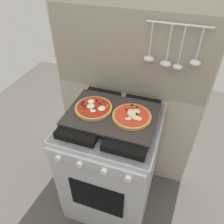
{
  "coord_description": "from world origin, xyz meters",
  "views": [
    {
      "loc": [
        0.33,
        -0.97,
        1.77
      ],
      "look_at": [
        0.0,
        0.0,
        0.93
      ],
      "focal_mm": 35.43,
      "sensor_mm": 36.0,
      "label": 1
    }
  ],
  "objects_px": {
    "stove": "(112,162)",
    "pizza_left": "(93,108)",
    "pizza_right": "(132,116)",
    "baking_tray": "(112,114)"
  },
  "relations": [
    {
      "from": "stove",
      "to": "pizza_left",
      "type": "relative_size",
      "value": 3.93
    },
    {
      "from": "pizza_left",
      "to": "pizza_right",
      "type": "xyz_separation_m",
      "value": [
        0.24,
        0.0,
        0.0
      ]
    },
    {
      "from": "stove",
      "to": "pizza_right",
      "type": "relative_size",
      "value": 3.93
    },
    {
      "from": "stove",
      "to": "pizza_right",
      "type": "bearing_deg",
      "value": 0.76
    },
    {
      "from": "pizza_left",
      "to": "pizza_right",
      "type": "distance_m",
      "value": 0.24
    },
    {
      "from": "baking_tray",
      "to": "pizza_right",
      "type": "bearing_deg",
      "value": -0.0
    },
    {
      "from": "stove",
      "to": "pizza_right",
      "type": "distance_m",
      "value": 0.49
    },
    {
      "from": "stove",
      "to": "pizza_left",
      "type": "distance_m",
      "value": 0.49
    },
    {
      "from": "stove",
      "to": "baking_tray",
      "type": "relative_size",
      "value": 1.67
    },
    {
      "from": "baking_tray",
      "to": "pizza_right",
      "type": "relative_size",
      "value": 2.36
    }
  ]
}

